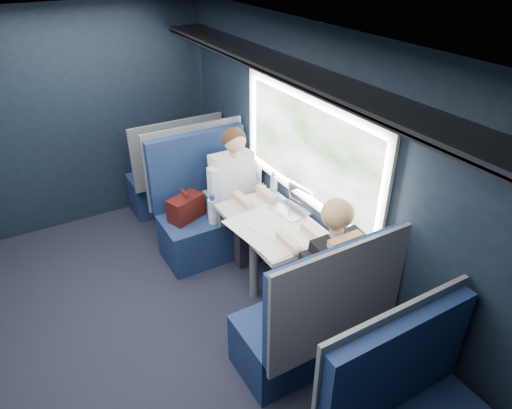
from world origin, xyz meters
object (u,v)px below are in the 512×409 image
man (238,188)px  cup (263,190)px  table (269,229)px  seat_bay_near (207,213)px  bottle_small (274,183)px  woman (328,266)px  seat_bay_far (311,324)px  seat_row_front (175,177)px  laptop (295,203)px

man → cup: size_ratio=16.51×
table → seat_bay_near: seat_bay_near is taller
man → bottle_small: 0.38m
woman → seat_bay_far: bearing=-146.2°
seat_bay_near → man: man is taller
seat_row_front → woman: woman is taller
bottle_small → cup: (-0.10, 0.03, -0.06)m
laptop → bottle_small: laptop is taller
seat_bay_near → seat_row_front: seat_bay_near is taller
woman → cup: bearing=83.7°
table → cup: size_ratio=12.49×
woman → laptop: woman is taller
table → laptop: 0.33m
laptop → bottle_small: 0.36m
man → cup: (0.13, -0.26, 0.06)m
seat_bay_near → woman: 1.63m
seat_bay_far → cup: seat_bay_far is taller
seat_row_front → laptop: seat_row_front is taller
table → seat_bay_near: size_ratio=0.79×
bottle_small → seat_bay_near: bearing=137.0°
table → seat_bay_near: (-0.19, 0.87, -0.24)m
table → woman: (0.07, -0.71, 0.06)m
table → bottle_small: size_ratio=4.58×
laptop → bottle_small: size_ratio=1.60×
seat_row_front → cup: size_ratio=14.48×
table → woman: bearing=-84.5°
cup → seat_bay_far: bearing=-106.0°
seat_bay_far → bottle_small: size_ratio=5.77×
table → bottle_small: bottle_small is taller
seat_row_front → man: man is taller
woman → laptop: 0.80m
laptop → cup: bearing=104.6°
cup → seat_bay_near: bearing=131.9°
laptop → man: bearing=109.5°
cup → man: bearing=116.2°
seat_bay_near → man: 0.43m
man → woman: (0.00, -1.41, 0.01)m
cup → laptop: bearing=-75.4°
laptop → cup: 0.40m
woman → laptop: (0.23, 0.76, 0.08)m
laptop → cup: size_ratio=4.37×
laptop → seat_row_front: bearing=105.3°
cup → bottle_small: bearing=-13.9°
seat_bay_far → laptop: size_ratio=3.60×
man → seat_row_front: bearing=102.8°
seat_bay_far → seat_row_front: bearing=90.0°
man → bottle_small: bearing=-51.0°
table → man: man is taller
seat_bay_near → man: bearing=-33.6°
bottle_small → woman: bearing=-101.6°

